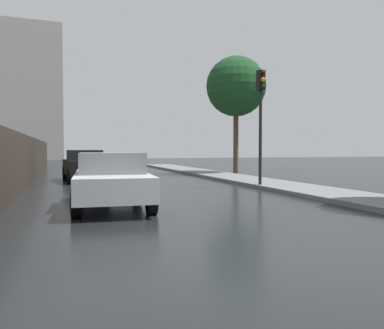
{
  "coord_description": "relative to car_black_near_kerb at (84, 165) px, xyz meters",
  "views": [
    {
      "loc": [
        -2.85,
        -4.28,
        1.47
      ],
      "look_at": [
        0.99,
        7.46,
        0.99
      ],
      "focal_mm": 36.61,
      "sensor_mm": 36.0,
      "label": 1
    }
  ],
  "objects": [
    {
      "name": "ground",
      "position": [
        1.97,
        -14.52,
        -0.74
      ],
      "size": [
        120.0,
        120.0,
        0.0
      ],
      "primitive_type": "plane",
      "color": "black"
    },
    {
      "name": "distant_tower",
      "position": [
        -5.89,
        43.64,
        8.71
      ],
      "size": [
        9.9,
        11.4,
        18.9
      ],
      "color": "#9E9993",
      "rests_on": "ground"
    },
    {
      "name": "street_tree_near",
      "position": [
        8.71,
        2.25,
        4.39
      ],
      "size": [
        3.5,
        3.5,
        6.9
      ],
      "color": "#4C3823",
      "rests_on": "ground"
    },
    {
      "name": "car_black_near_kerb",
      "position": [
        0.0,
        0.0,
        0.0
      ],
      "size": [
        1.97,
        4.09,
        1.44
      ],
      "rotation": [
        0.0,
        0.0,
        3.21
      ],
      "color": "black",
      "rests_on": "ground"
    },
    {
      "name": "car_silver_mid_road",
      "position": [
        0.25,
        -8.73,
        -0.03
      ],
      "size": [
        2.05,
        4.3,
        1.39
      ],
      "rotation": [
        0.0,
        0.0,
        3.08
      ],
      "color": "#B2B5BA",
      "rests_on": "ground"
    },
    {
      "name": "traffic_light",
      "position": [
        6.17,
        -5.57,
        2.38
      ],
      "size": [
        0.26,
        0.39,
        4.3
      ],
      "color": "black",
      "rests_on": "sidewalk_strip"
    }
  ]
}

